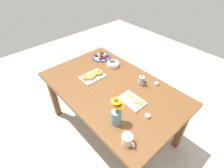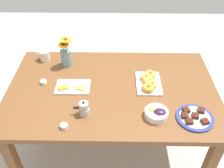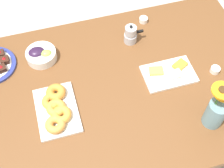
# 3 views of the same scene
# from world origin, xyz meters

# --- Properties ---
(ground_plane) EXTENTS (6.00, 6.00, 0.00)m
(ground_plane) POSITION_xyz_m (0.00, 0.00, 0.00)
(ground_plane) COLOR #B7B2A8
(dining_table) EXTENTS (1.60, 1.00, 0.74)m
(dining_table) POSITION_xyz_m (0.00, 0.00, 0.65)
(dining_table) COLOR brown
(dining_table) RESTS_ON ground_plane
(grape_bowl) EXTENTS (0.16, 0.16, 0.07)m
(grape_bowl) POSITION_xyz_m (-0.30, 0.29, 0.77)
(grape_bowl) COLOR white
(grape_bowl) RESTS_ON dining_table
(cheese_platter) EXTENTS (0.26, 0.17, 0.03)m
(cheese_platter) POSITION_xyz_m (0.30, -0.00, 0.75)
(cheese_platter) COLOR white
(cheese_platter) RESTS_ON dining_table
(croissant_platter) EXTENTS (0.19, 0.28, 0.05)m
(croissant_platter) POSITION_xyz_m (-0.28, -0.05, 0.76)
(croissant_platter) COLOR white
(croissant_platter) RESTS_ON dining_table
(jam_cup_honey) EXTENTS (0.05, 0.05, 0.03)m
(jam_cup_honey) POSITION_xyz_m (0.30, 0.40, 0.76)
(jam_cup_honey) COLOR white
(jam_cup_honey) RESTS_ON dining_table
(jam_cup_berry) EXTENTS (0.05, 0.05, 0.03)m
(jam_cup_berry) POSITION_xyz_m (0.53, -0.04, 0.76)
(jam_cup_berry) COLOR white
(jam_cup_berry) RESTS_ON dining_table
(flower_vase) EXTENTS (0.11, 0.11, 0.26)m
(flower_vase) POSITION_xyz_m (0.39, -0.30, 0.83)
(flower_vase) COLOR #6B939E
(flower_vase) RESTS_ON dining_table
(moka_pot) EXTENTS (0.11, 0.07, 0.12)m
(moka_pot) POSITION_xyz_m (0.18, 0.27, 0.79)
(moka_pot) COLOR #B7B7BC
(moka_pot) RESTS_ON dining_table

